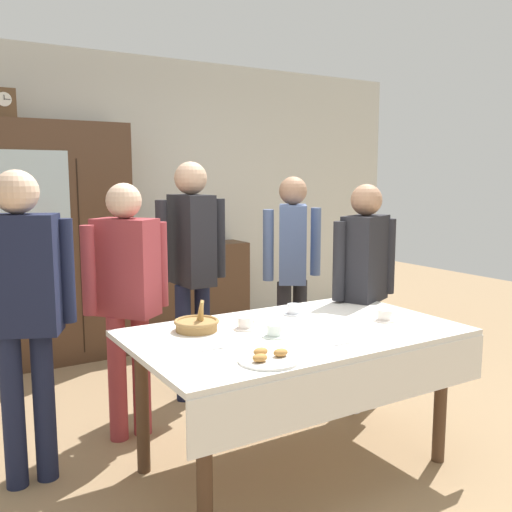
{
  "coord_description": "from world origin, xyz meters",
  "views": [
    {
      "loc": [
        -1.7,
        -2.59,
        1.58
      ],
      "look_at": [
        0.0,
        0.2,
        1.12
      ],
      "focal_mm": 39.58,
      "sensor_mm": 36.0,
      "label": 1
    }
  ],
  "objects_px": {
    "pastry_plate": "(269,358)",
    "spoon_near_right": "(217,348)",
    "person_behind_table_left": "(127,287)",
    "person_beside_shelf": "(192,257)",
    "book_stack": "(193,238)",
    "spoon_front_edge": "(270,318)",
    "tea_cup_back_edge": "(294,310)",
    "person_near_right_end": "(22,298)",
    "bread_basket": "(197,324)",
    "tea_cup_mid_right": "(274,332)",
    "wall_cabinet": "(28,245)",
    "person_by_cabinet": "(364,276)",
    "dining_table": "(299,350)",
    "tea_cup_far_right": "(245,324)",
    "mantel_clock": "(3,104)",
    "person_behind_table_right": "(292,259)",
    "tea_cup_mid_left": "(384,316)",
    "bookshelf_low": "(194,291)",
    "spoon_near_left": "(347,343)"
  },
  "relations": [
    {
      "from": "bookshelf_low",
      "to": "tea_cup_mid_left",
      "type": "relative_size",
      "value": 8.32
    },
    {
      "from": "tea_cup_back_edge",
      "to": "tea_cup_mid_left",
      "type": "distance_m",
      "value": 0.53
    },
    {
      "from": "bookshelf_low",
      "to": "wall_cabinet",
      "type": "bearing_deg",
      "value": -178.1
    },
    {
      "from": "book_stack",
      "to": "dining_table",
      "type": "bearing_deg",
      "value": -103.29
    },
    {
      "from": "spoon_near_right",
      "to": "person_beside_shelf",
      "type": "xyz_separation_m",
      "value": [
        0.46,
        1.25,
        0.25
      ]
    },
    {
      "from": "person_beside_shelf",
      "to": "tea_cup_back_edge",
      "type": "bearing_deg",
      "value": -74.45
    },
    {
      "from": "bread_basket",
      "to": "tea_cup_mid_right",
      "type": "bearing_deg",
      "value": -46.88
    },
    {
      "from": "person_behind_table_right",
      "to": "person_by_cabinet",
      "type": "height_order",
      "value": "person_behind_table_right"
    },
    {
      "from": "tea_cup_mid_left",
      "to": "person_behind_table_left",
      "type": "distance_m",
      "value": 1.51
    },
    {
      "from": "spoon_near_left",
      "to": "spoon_front_edge",
      "type": "distance_m",
      "value": 0.61
    },
    {
      "from": "tea_cup_mid_left",
      "to": "person_behind_table_right",
      "type": "xyz_separation_m",
      "value": [
        0.21,
        1.22,
        0.16
      ]
    },
    {
      "from": "wall_cabinet",
      "to": "person_beside_shelf",
      "type": "relative_size",
      "value": 1.21
    },
    {
      "from": "bread_basket",
      "to": "pastry_plate",
      "type": "height_order",
      "value": "bread_basket"
    },
    {
      "from": "tea_cup_mid_left",
      "to": "person_near_right_end",
      "type": "xyz_separation_m",
      "value": [
        -1.81,
        0.68,
        0.18
      ]
    },
    {
      "from": "book_stack",
      "to": "person_behind_table_right",
      "type": "distance_m",
      "value": 1.5
    },
    {
      "from": "person_behind_table_left",
      "to": "person_behind_table_right",
      "type": "bearing_deg",
      "value": 11.83
    },
    {
      "from": "dining_table",
      "to": "book_stack",
      "type": "relative_size",
      "value": 8.36
    },
    {
      "from": "tea_cup_mid_right",
      "to": "spoon_near_left",
      "type": "distance_m",
      "value": 0.37
    },
    {
      "from": "tea_cup_back_edge",
      "to": "spoon_near_left",
      "type": "height_order",
      "value": "tea_cup_back_edge"
    },
    {
      "from": "spoon_near_left",
      "to": "mantel_clock",
      "type": "bearing_deg",
      "value": 110.75
    },
    {
      "from": "spoon_near_right",
      "to": "person_behind_table_left",
      "type": "relative_size",
      "value": 0.08
    },
    {
      "from": "book_stack",
      "to": "spoon_front_edge",
      "type": "bearing_deg",
      "value": -104.55
    },
    {
      "from": "tea_cup_mid_left",
      "to": "person_behind_table_right",
      "type": "distance_m",
      "value": 1.24
    },
    {
      "from": "tea_cup_back_edge",
      "to": "spoon_near_right",
      "type": "xyz_separation_m",
      "value": [
        -0.7,
        -0.37,
        -0.02
      ]
    },
    {
      "from": "wall_cabinet",
      "to": "tea_cup_back_edge",
      "type": "xyz_separation_m",
      "value": [
        1.09,
        -2.27,
        -0.22
      ]
    },
    {
      "from": "wall_cabinet",
      "to": "tea_cup_mid_left",
      "type": "bearing_deg",
      "value": -61.49
    },
    {
      "from": "wall_cabinet",
      "to": "pastry_plate",
      "type": "bearing_deg",
      "value": -80.18
    },
    {
      "from": "bookshelf_low",
      "to": "tea_cup_mid_left",
      "type": "bearing_deg",
      "value": -91.66
    },
    {
      "from": "tea_cup_mid_left",
      "to": "pastry_plate",
      "type": "height_order",
      "value": "tea_cup_mid_left"
    },
    {
      "from": "person_behind_table_left",
      "to": "person_beside_shelf",
      "type": "xyz_separation_m",
      "value": [
        0.59,
        0.36,
        0.09
      ]
    },
    {
      "from": "dining_table",
      "to": "spoon_near_right",
      "type": "bearing_deg",
      "value": -174.65
    },
    {
      "from": "dining_table",
      "to": "tea_cup_mid_right",
      "type": "distance_m",
      "value": 0.21
    },
    {
      "from": "tea_cup_far_right",
      "to": "person_beside_shelf",
      "type": "height_order",
      "value": "person_beside_shelf"
    },
    {
      "from": "mantel_clock",
      "to": "tea_cup_mid_right",
      "type": "bearing_deg",
      "value": -71.74
    },
    {
      "from": "tea_cup_back_edge",
      "to": "pastry_plate",
      "type": "relative_size",
      "value": 0.46
    },
    {
      "from": "bread_basket",
      "to": "person_by_cabinet",
      "type": "height_order",
      "value": "person_by_cabinet"
    },
    {
      "from": "tea_cup_back_edge",
      "to": "tea_cup_mid_right",
      "type": "relative_size",
      "value": 1.0
    },
    {
      "from": "person_behind_table_right",
      "to": "person_near_right_end",
      "type": "distance_m",
      "value": 2.09
    },
    {
      "from": "dining_table",
      "to": "pastry_plate",
      "type": "relative_size",
      "value": 6.19
    },
    {
      "from": "person_behind_table_right",
      "to": "mantel_clock",
      "type": "bearing_deg",
      "value": 140.97
    },
    {
      "from": "tea_cup_far_right",
      "to": "bread_basket",
      "type": "distance_m",
      "value": 0.26
    },
    {
      "from": "spoon_near_right",
      "to": "spoon_front_edge",
      "type": "height_order",
      "value": "same"
    },
    {
      "from": "book_stack",
      "to": "bread_basket",
      "type": "distance_m",
      "value": 2.59
    },
    {
      "from": "pastry_plate",
      "to": "spoon_near_right",
      "type": "xyz_separation_m",
      "value": [
        -0.12,
        0.28,
        -0.01
      ]
    },
    {
      "from": "wall_cabinet",
      "to": "spoon_near_left",
      "type": "relative_size",
      "value": 17.07
    },
    {
      "from": "bread_basket",
      "to": "spoon_near_right",
      "type": "height_order",
      "value": "bread_basket"
    },
    {
      "from": "bookshelf_low",
      "to": "tea_cup_far_right",
      "type": "distance_m",
      "value": 2.61
    },
    {
      "from": "person_by_cabinet",
      "to": "dining_table",
      "type": "bearing_deg",
      "value": -153.04
    },
    {
      "from": "person_beside_shelf",
      "to": "person_near_right_end",
      "type": "bearing_deg",
      "value": -153.57
    },
    {
      "from": "tea_cup_back_edge",
      "to": "person_near_right_end",
      "type": "xyz_separation_m",
      "value": [
        -1.45,
        0.29,
        0.18
      ]
    }
  ]
}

